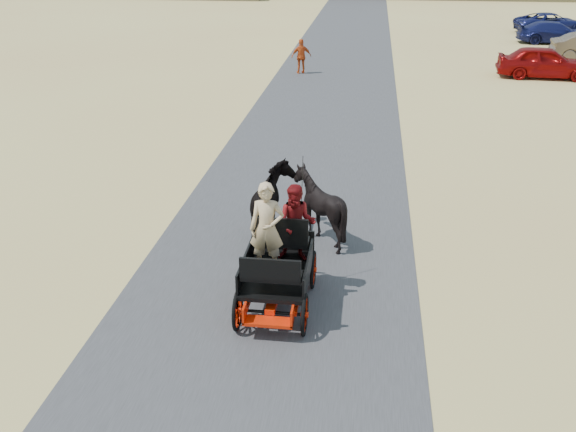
# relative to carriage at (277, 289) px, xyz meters

# --- Properties ---
(ground) EXTENTS (140.00, 140.00, 0.00)m
(ground) POSITION_rel_carriage_xyz_m (-0.22, 1.25, -0.36)
(ground) COLOR tan
(road) EXTENTS (6.00, 140.00, 0.01)m
(road) POSITION_rel_carriage_xyz_m (-0.22, 1.25, -0.35)
(road) COLOR #38383A
(road) RESTS_ON ground
(carriage) EXTENTS (1.30, 2.40, 0.72)m
(carriage) POSITION_rel_carriage_xyz_m (0.00, 0.00, 0.00)
(carriage) COLOR black
(carriage) RESTS_ON ground
(horse_left) EXTENTS (0.91, 2.01, 1.70)m
(horse_left) POSITION_rel_carriage_xyz_m (-0.55, 3.00, 0.49)
(horse_left) COLOR black
(horse_left) RESTS_ON ground
(horse_right) EXTENTS (1.37, 1.54, 1.70)m
(horse_right) POSITION_rel_carriage_xyz_m (0.55, 3.00, 0.49)
(horse_right) COLOR black
(horse_right) RESTS_ON ground
(driver_man) EXTENTS (0.66, 0.43, 1.80)m
(driver_man) POSITION_rel_carriage_xyz_m (-0.20, 0.05, 1.26)
(driver_man) COLOR tan
(driver_man) RESTS_ON carriage
(passenger_woman) EXTENTS (0.77, 0.60, 1.58)m
(passenger_woman) POSITION_rel_carriage_xyz_m (0.30, 0.60, 1.15)
(passenger_woman) COLOR #660C0F
(passenger_woman) RESTS_ON carriage
(pedestrian) EXTENTS (1.09, 0.69, 1.73)m
(pedestrian) POSITION_rel_carriage_xyz_m (-1.96, 22.07, 0.50)
(pedestrian) COLOR #BF4415
(pedestrian) RESTS_ON ground
(car_a) EXTENTS (4.64, 2.12, 1.54)m
(car_a) POSITION_rel_carriage_xyz_m (10.05, 22.58, 0.41)
(car_a) COLOR maroon
(car_a) RESTS_ON ground
(car_c) EXTENTS (4.68, 1.95, 1.35)m
(car_c) POSITION_rel_carriage_xyz_m (13.18, 33.61, 0.32)
(car_c) COLOR navy
(car_c) RESTS_ON ground
(car_d) EXTENTS (5.27, 3.05, 1.38)m
(car_d) POSITION_rel_carriage_xyz_m (14.05, 38.26, 0.33)
(car_d) COLOR navy
(car_d) RESTS_ON ground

